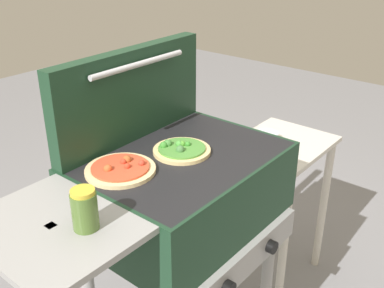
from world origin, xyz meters
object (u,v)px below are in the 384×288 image
Objects in this scene: pizza_pepperoni at (121,169)px; sauce_jar at (85,209)px; prep_table at (278,182)px; grill at (180,197)px; topping_bowl_near at (267,137)px; pizza_veggie at (181,149)px.

sauce_jar reaches higher than pizza_pepperoni.
prep_table is at bearing 3.87° from sauce_jar.
pizza_pepperoni is 1.98× the size of sauce_jar.
grill is 0.64m from topping_bowl_near.
grill is 0.72m from prep_table.
prep_table is at bearing -51.97° from topping_bowl_near.
sauce_jar is at bearing -170.55° from grill.
sauce_jar is 0.15× the size of prep_table.
grill reaches higher than topping_bowl_near.
pizza_veggie is 0.63m from topping_bowl_near.
pizza_veggie reaches higher than grill.
prep_table is (0.65, -0.01, -0.40)m from pizza_veggie.
topping_bowl_near is (0.81, -0.02, -0.18)m from pizza_pepperoni.
pizza_pepperoni is at bearing 175.50° from prep_table.
grill is at bearing 9.45° from sauce_jar.
grill is 9.26× the size of sauce_jar.
grill is 1.36× the size of prep_table.
prep_table is 7.28× the size of topping_bowl_near.
prep_table is at bearing -4.50° from pizza_pepperoni.
topping_bowl_near is (0.63, 0.06, -0.03)m from grill.
prep_table is (1.09, 0.07, -0.44)m from sauce_jar.
pizza_veggie reaches higher than prep_table.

